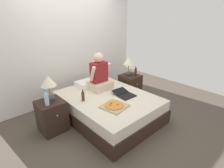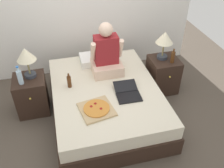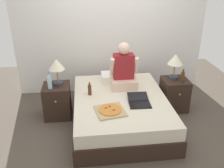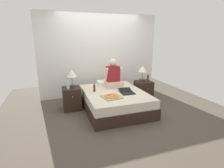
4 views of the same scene
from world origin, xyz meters
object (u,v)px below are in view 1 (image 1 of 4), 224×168
Objects in this scene: bed at (108,106)px; beer_bottle at (136,72)px; water_bottle at (47,99)px; lamp_on_right_nightstand at (129,62)px; nightstand_right at (130,86)px; laptop at (125,95)px; beer_bottle_on_bed at (83,96)px; nightstand_left at (52,116)px; lamp_on_left_nightstand at (48,83)px; person_seated at (99,76)px; pizza_box at (114,106)px.

beer_bottle reaches higher than bed.
water_bottle is at bearing 179.74° from beer_bottle.
beer_bottle is (0.10, -0.15, -0.23)m from lamp_on_right_nightstand.
lamp_on_right_nightstand is at bearing 120.93° from nightstand_right.
laptop is (1.37, -0.46, -0.20)m from water_bottle.
laptop is 1.93× the size of beer_bottle_on_bed.
bed is 1.09m from nightstand_left.
nightstand_left is 1.42m from laptop.
nightstand_right is (1.03, 0.34, 0.06)m from bed.
lamp_on_left_nightstand is 0.58× the size of person_seated.
beer_bottle is at bearing 3.14° from beer_bottle_on_bed.
beer_bottle_on_bed is at bearing -8.68° from water_bottle.
lamp_on_right_nightstand is at bearing 21.33° from bed.
bed is 1.26m from lamp_on_left_nightstand.
beer_bottle_on_bed is (-1.51, -0.19, 0.27)m from nightstand_right.
pizza_box is (-0.21, -0.41, 0.26)m from bed.
pizza_box is at bearing -111.63° from person_seated.
laptop is 0.51m from pizza_box.
lamp_on_left_nightstand is 1.11m from person_seated.
beer_bottle is 1.59m from beer_bottle_on_bed.
person_seated is at bearing 68.37° from pizza_box.
nightstand_right reaches higher than laptop.
person_seated is 1.84× the size of laptop.
water_bottle is (-0.12, -0.14, -0.22)m from lamp_on_left_nightstand.
lamp_on_left_nightstand is at bearing 49.40° from water_bottle.
lamp_on_left_nightstand is 1.45m from laptop.
pizza_box is at bearing -148.87° from nightstand_right.
lamp_on_right_nightstand is 1.51m from pizza_box.
nightstand_left is at bearing 161.71° from bed.
person_seated reaches higher than lamp_on_left_nightstand.
laptop is at bearing -39.51° from bed.
lamp_on_left_nightstand is 2.05× the size of beer_bottle_on_bed.
person_seated is at bearing 171.00° from beer_bottle.
nightstand_right is at bearing -1.42° from lamp_on_left_nightstand.
beer_bottle is at bearing -0.26° from water_bottle.
pizza_box is 0.63m from beer_bottle_on_bed.
person_seated is at bearing 0.36° from lamp_on_left_nightstand.
lamp_on_right_nightstand is at bearing 1.41° from nightstand_left.
beer_bottle is at bearing -54.99° from nightstand_right.
beer_bottle_on_bed is at bearing 115.65° from pizza_box.
person_seated is at bearing 6.85° from water_bottle.
person_seated reaches higher than beer_bottle_on_bed.
beer_bottle_on_bed reaches higher than bed.
pizza_box is (0.82, -0.75, 0.20)m from nightstand_left.
water_bottle is 0.60× the size of pizza_box.
pizza_box is at bearing -117.06° from bed.
person_seated is 3.55× the size of beer_bottle_on_bed.
bed is 4.20× the size of pizza_box.
beer_bottle reaches higher than nightstand_right.
lamp_on_right_nightstand is 0.97× the size of pizza_box.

